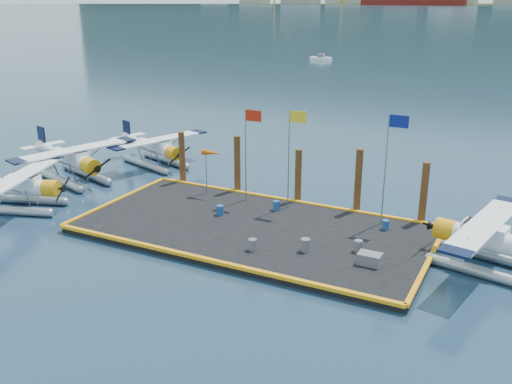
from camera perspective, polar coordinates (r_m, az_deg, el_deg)
ground at (r=33.31m, az=-0.27°, el=-4.09°), size 4000.00×4000.00×0.00m
dock at (r=33.23m, az=-0.27°, el=-3.77°), size 20.00×10.00×0.40m
dock_bumpers at (r=33.12m, az=-0.27°, el=-3.31°), size 20.25×10.25×0.18m
seaplane_a at (r=39.49m, az=-22.64°, el=0.27°), size 8.24×8.78×3.15m
seaplane_b at (r=44.07m, az=-17.77°, el=2.86°), size 8.94×9.57×3.42m
seaplane_c at (r=46.58m, az=-9.85°, el=4.16°), size 8.10×8.64×3.10m
seaplane_d at (r=30.69m, az=22.45°, el=-4.80°), size 8.56×9.33×3.30m
drum_0 at (r=34.85m, az=-3.61°, el=-1.82°), size 0.42×0.42×0.60m
drum_1 at (r=30.02m, az=4.95°, el=-5.30°), size 0.49×0.49×0.69m
drum_2 at (r=30.37m, az=10.19°, el=-5.33°), size 0.44×0.44×0.62m
drum_3 at (r=30.03m, az=-0.34°, el=-5.28°), size 0.44×0.44×0.63m
drum_4 at (r=33.49m, az=12.82°, el=-3.20°), size 0.40×0.40×0.56m
drum_5 at (r=35.58m, az=2.05°, el=-1.35°), size 0.42×0.42×0.59m
crate at (r=29.10m, az=11.30°, el=-6.57°), size 1.16×0.78×0.58m
flagpole_red at (r=36.12m, az=-0.76°, el=5.12°), size 1.14×0.08×6.00m
flagpole_yellow at (r=34.84m, az=3.62°, el=4.76°), size 1.14×0.08×6.20m
flagpole_blue at (r=32.97m, az=13.24°, el=3.77°), size 1.14×0.08×6.50m
windsock at (r=37.72m, az=-4.44°, el=3.83°), size 1.40×0.44×3.12m
piling_0 at (r=41.17m, az=-7.39°, el=3.26°), size 0.44×0.44×4.00m
piling_1 at (r=38.86m, az=-1.88°, el=2.61°), size 0.44×0.44×4.20m
piling_2 at (r=37.05m, az=4.24°, el=1.42°), size 0.44×0.44×3.80m
piling_3 at (r=35.71m, az=10.17°, el=0.90°), size 0.44×0.44×4.30m
piling_4 at (r=34.90m, az=16.42°, el=-0.28°), size 0.44×0.44×4.00m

